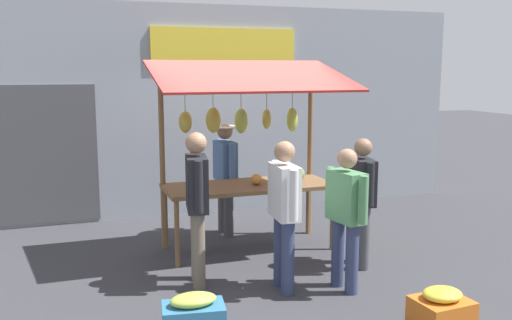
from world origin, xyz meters
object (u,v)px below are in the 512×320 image
shopper_in_grey_tee (197,197)px  shopper_with_ponytail (284,205)px  produce_crate_side (194,314)px  shopper_with_shopping_bag (346,210)px  produce_crate_near (441,311)px  market_stall (248,134)px  shopper_in_striped_shirt (362,194)px  vendor_with_sunhat (225,170)px

shopper_in_grey_tee → shopper_with_ponytail: bearing=-111.6°
shopper_in_grey_tee → produce_crate_side: (0.31, 1.13, -0.83)m
shopper_with_shopping_bag → produce_crate_near: size_ratio=2.98×
produce_crate_side → produce_crate_near: bearing=161.4°
shopper_with_shopping_bag → produce_crate_near: bearing=-170.1°
market_stall → shopper_with_shopping_bag: (-0.53, 1.73, -0.65)m
shopper_in_striped_shirt → produce_crate_near: size_ratio=3.01×
shopper_in_striped_shirt → shopper_in_grey_tee: bearing=99.2°
vendor_with_sunhat → produce_crate_near: size_ratio=3.09×
produce_crate_near → shopper_in_grey_tee: bearing=-45.2°
shopper_in_grey_tee → produce_crate_near: bearing=-125.9°
market_stall → vendor_with_sunhat: (0.11, -0.71, -0.59)m
shopper_with_ponytail → produce_crate_side: bearing=122.5°
vendor_with_sunhat → shopper_in_grey_tee: 1.92m
shopper_in_striped_shirt → produce_crate_near: (0.15, 1.77, -0.71)m
vendor_with_sunhat → shopper_in_grey_tee: shopper_in_grey_tee is taller
shopper_in_striped_shirt → produce_crate_side: bearing=126.0°
shopper_with_shopping_bag → produce_crate_near: (-0.39, 1.16, -0.70)m
shopper_with_ponytail → produce_crate_near: size_ratio=3.14×
shopper_with_shopping_bag → market_stall: bearing=8.4°
shopper_with_ponytail → shopper_with_shopping_bag: bearing=-104.5°
shopper_with_shopping_bag → produce_crate_side: size_ratio=2.52×
vendor_with_sunhat → shopper_in_grey_tee: (0.82, 1.73, 0.05)m
market_stall → shopper_in_grey_tee: (0.93, 1.03, -0.54)m
shopper_with_ponytail → produce_crate_near: shopper_with_ponytail is taller
shopper_with_ponytail → shopper_in_striped_shirt: (-1.17, -0.41, -0.05)m
shopper_with_ponytail → produce_crate_side: shopper_with_ponytail is taller
shopper_with_shopping_bag → shopper_with_ponytail: bearing=63.3°
market_stall → vendor_with_sunhat: 0.92m
shopper_with_shopping_bag → produce_crate_near: shopper_with_shopping_bag is taller
market_stall → shopper_with_shopping_bag: bearing=107.0°
shopper_in_grey_tee → market_stall: bearing=-33.0°
vendor_with_sunhat → shopper_in_striped_shirt: bearing=30.5°
shopper_in_grey_tee → produce_crate_near: shopper_in_grey_tee is taller
market_stall → shopper_with_ponytail: bearing=86.2°
produce_crate_side → vendor_with_sunhat: bearing=-111.6°
shopper_in_striped_shirt → produce_crate_side: 2.65m
shopper_with_ponytail → produce_crate_side: 1.53m
market_stall → produce_crate_side: 2.85m
vendor_with_sunhat → shopper_with_ponytail: size_ratio=0.99×
produce_crate_near → produce_crate_side: (2.16, -0.73, -0.02)m
shopper_with_shopping_bag → shopper_in_grey_tee: size_ratio=0.91×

